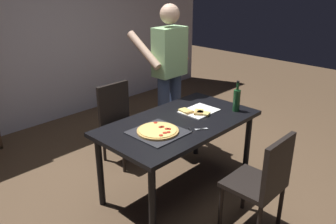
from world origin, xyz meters
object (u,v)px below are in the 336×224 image
(dining_table, at_px, (179,129))
(pepperoni_pizza_on_tray, at_px, (158,131))
(kitchen_scissors, at_px, (194,130))
(chair_near_camera, at_px, (263,180))
(chair_far_side, at_px, (120,118))
(wine_bottle, at_px, (237,100))
(person_serving_pizza, at_px, (169,71))

(dining_table, distance_m, pepperoni_pizza_on_tray, 0.34)
(kitchen_scissors, bearing_deg, pepperoni_pizza_on_tray, 143.38)
(chair_near_camera, relative_size, pepperoni_pizza_on_tray, 2.10)
(chair_near_camera, bearing_deg, chair_far_side, 90.00)
(pepperoni_pizza_on_tray, bearing_deg, wine_bottle, -11.94)
(chair_near_camera, relative_size, person_serving_pizza, 0.51)
(chair_near_camera, height_order, chair_far_side, same)
(dining_table, height_order, chair_far_side, chair_far_side)
(chair_near_camera, height_order, kitchen_scissors, chair_near_camera)
(pepperoni_pizza_on_tray, relative_size, wine_bottle, 1.35)
(kitchen_scissors, bearing_deg, wine_bottle, -0.27)
(dining_table, distance_m, kitchen_scissors, 0.26)
(chair_far_side, distance_m, pepperoni_pizza_on_tray, 1.04)
(chair_far_side, relative_size, wine_bottle, 2.85)
(chair_near_camera, xyz_separation_m, wine_bottle, (0.59, 0.68, 0.36))
(dining_table, bearing_deg, chair_far_side, 90.00)
(chair_far_side, height_order, wine_bottle, wine_bottle)
(dining_table, relative_size, wine_bottle, 4.91)
(chair_near_camera, height_order, wine_bottle, wine_bottle)
(pepperoni_pizza_on_tray, xyz_separation_m, wine_bottle, (0.92, -0.20, 0.10))
(wine_bottle, relative_size, kitchen_scissors, 1.66)
(chair_far_side, bearing_deg, dining_table, -90.00)
(dining_table, height_order, person_serving_pizza, person_serving_pizza)
(chair_far_side, height_order, pepperoni_pizza_on_tray, chair_far_side)
(chair_near_camera, relative_size, chair_far_side, 1.00)
(chair_far_side, bearing_deg, wine_bottle, -62.65)
(chair_near_camera, distance_m, wine_bottle, 0.97)
(person_serving_pizza, bearing_deg, dining_table, -129.67)
(chair_far_side, relative_size, kitchen_scissors, 4.74)
(dining_table, distance_m, chair_far_side, 0.93)
(dining_table, xyz_separation_m, kitchen_scissors, (-0.07, -0.23, 0.09))
(pepperoni_pizza_on_tray, bearing_deg, dining_table, 7.25)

